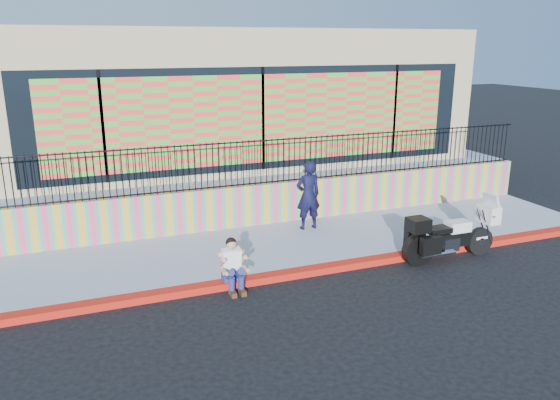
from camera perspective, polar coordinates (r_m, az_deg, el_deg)
name	(u,v)px	position (r m, az deg, el deg)	size (l,w,h in m)	color
ground	(326,272)	(12.18, 4.86, -7.46)	(90.00, 90.00, 0.00)	black
red_curb	(326,268)	(12.15, 4.87, -7.13)	(16.00, 0.30, 0.15)	#A1140B
sidewalk	(297,244)	(13.54, 1.81, -4.59)	(16.00, 3.00, 0.15)	#9AA3B8
mural_wall	(274,203)	(14.75, -0.60, -0.27)	(16.00, 0.20, 1.10)	#FF4373
metal_fence	(274,161)	(14.47, -0.61, 4.10)	(15.80, 0.04, 1.20)	black
elevated_platform	(224,167)	(19.48, -5.91, 3.45)	(16.00, 10.00, 1.25)	#9AA3B8
storefront_building	(223,92)	(18.87, -5.96, 11.11)	(14.00, 8.06, 4.00)	tan
police_motorcycle	(449,234)	(13.14, 17.23, -3.44)	(2.40, 0.79, 1.49)	black
police_officer	(308,195)	(14.16, 2.97, 0.51)	(0.66, 0.43, 1.81)	black
seated_man	(234,270)	(11.14, -4.88, -7.26)	(0.54, 0.71, 1.06)	navy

